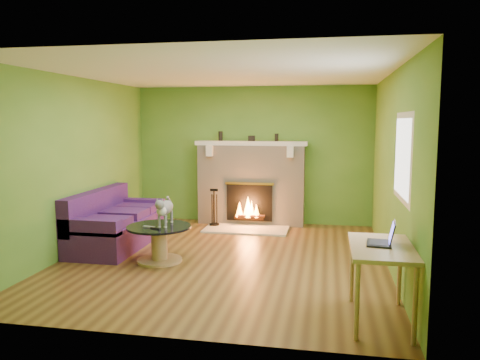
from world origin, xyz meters
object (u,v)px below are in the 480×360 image
at_px(sofa, 115,224).
at_px(cat, 165,211).
at_px(coffee_table, 159,241).
at_px(desk, 381,255).

xyz_separation_m(sofa, cat, (1.07, -0.63, 0.38)).
bearing_deg(sofa, cat, -30.42).
xyz_separation_m(coffee_table, cat, (0.08, 0.05, 0.42)).
bearing_deg(desk, cat, 150.93).
bearing_deg(desk, sofa, 150.54).
distance_m(desk, cat, 3.13).
relative_size(coffee_table, cat, 1.35).
height_order(coffee_table, cat, cat).
xyz_separation_m(desk, cat, (-2.73, 1.52, 0.05)).
relative_size(desk, cat, 1.55).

